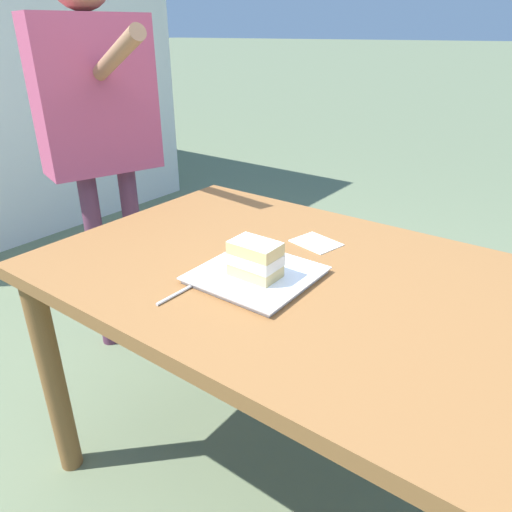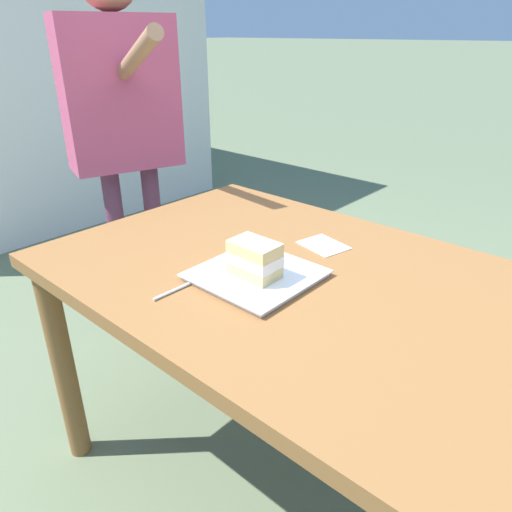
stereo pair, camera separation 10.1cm
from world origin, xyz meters
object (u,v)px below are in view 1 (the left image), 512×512
at_px(cake_slice, 255,259).
at_px(diner_person, 97,104).
at_px(patio_table, 326,314).
at_px(dessert_fork, 187,288).
at_px(paper_napkin, 316,243).
at_px(dessert_plate, 256,275).

relative_size(cake_slice, diner_person, 0.08).
bearing_deg(patio_table, diner_person, 169.27).
xyz_separation_m(patio_table, dessert_fork, (-0.26, -0.24, 0.10)).
relative_size(dessert_fork, paper_napkin, 1.12).
distance_m(dessert_plate, diner_person, 1.10).
relative_size(cake_slice, dessert_fork, 0.73).
bearing_deg(patio_table, paper_napkin, 127.36).
height_order(cake_slice, dessert_fork, cake_slice).
distance_m(dessert_plate, dessert_fork, 0.18).
xyz_separation_m(dessert_plate, dessert_fork, (-0.10, -0.15, -0.00)).
distance_m(patio_table, paper_napkin, 0.26).
bearing_deg(cake_slice, patio_table, 35.93).
xyz_separation_m(cake_slice, dessert_fork, (-0.11, -0.14, -0.06)).
bearing_deg(dessert_fork, diner_person, 152.87).
bearing_deg(dessert_plate, diner_person, 162.63).
height_order(patio_table, cake_slice, cake_slice).
height_order(dessert_plate, paper_napkin, dessert_plate).
bearing_deg(diner_person, patio_table, -10.73).
xyz_separation_m(patio_table, paper_napkin, (-0.14, 0.19, 0.10)).
distance_m(patio_table, diner_person, 1.26).
bearing_deg(diner_person, paper_napkin, -1.78).
relative_size(dessert_plate, diner_person, 0.17).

